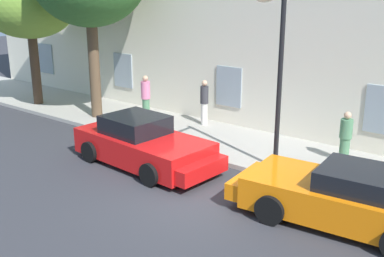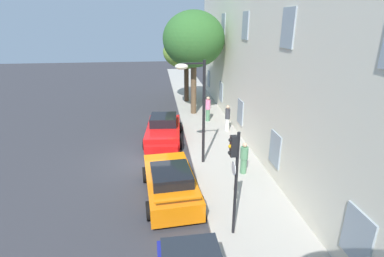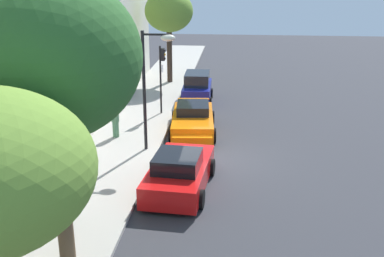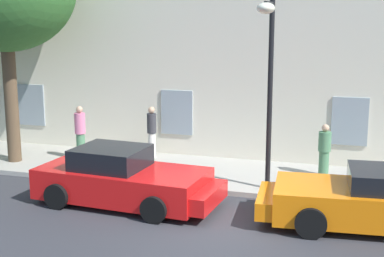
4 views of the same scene
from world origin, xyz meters
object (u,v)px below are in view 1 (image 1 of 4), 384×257
(street_lamp, at_px, (274,46))
(pedestrian_bystander, at_px, (204,102))
(tree_far_end, at_px, (29,6))
(pedestrian_strolling, at_px, (346,137))
(pedestrian_admiring, at_px, (146,98))
(sportscar_yellow_flank, at_px, (337,196))
(sportscar_red_lead, at_px, (147,146))

(street_lamp, height_order, pedestrian_bystander, street_lamp)
(tree_far_end, relative_size, pedestrian_bystander, 3.30)
(pedestrian_bystander, bearing_deg, pedestrian_strolling, -5.56)
(pedestrian_admiring, relative_size, pedestrian_bystander, 1.04)
(pedestrian_strolling, bearing_deg, pedestrian_admiring, -177.34)
(sportscar_yellow_flank, xyz_separation_m, pedestrian_admiring, (-8.93, 3.16, 0.44))
(sportscar_yellow_flank, bearing_deg, pedestrian_strolling, 108.02)
(pedestrian_admiring, bearing_deg, pedestrian_bystander, 22.92)
(pedestrian_bystander, bearing_deg, street_lamp, -32.48)
(sportscar_red_lead, xyz_separation_m, pedestrian_bystander, (-0.91, 4.16, 0.41))
(sportscar_red_lead, xyz_separation_m, pedestrian_admiring, (-3.07, 3.25, 0.43))
(sportscar_red_lead, bearing_deg, sportscar_yellow_flank, 0.95)
(sportscar_red_lead, height_order, sportscar_yellow_flank, sportscar_red_lead)
(tree_far_end, bearing_deg, pedestrian_strolling, 5.49)
(sportscar_red_lead, height_order, street_lamp, street_lamp)
(street_lamp, relative_size, pedestrian_strolling, 3.29)
(sportscar_yellow_flank, bearing_deg, pedestrian_bystander, 149.05)
(street_lamp, bearing_deg, pedestrian_strolling, 56.90)
(street_lamp, xyz_separation_m, pedestrian_strolling, (1.40, 2.15, -2.80))
(street_lamp, distance_m, pedestrian_strolling, 3.80)
(pedestrian_admiring, bearing_deg, street_lamp, -15.62)
(pedestrian_bystander, bearing_deg, sportscar_yellow_flank, -30.95)
(pedestrian_admiring, distance_m, pedestrian_bystander, 2.34)
(sportscar_yellow_flank, xyz_separation_m, pedestrian_bystander, (-6.78, 4.07, 0.42))
(pedestrian_admiring, height_order, pedestrian_bystander, pedestrian_admiring)
(pedestrian_strolling, bearing_deg, pedestrian_bystander, 174.44)
(sportscar_red_lead, relative_size, sportscar_yellow_flank, 0.98)
(pedestrian_admiring, relative_size, pedestrian_strolling, 1.15)
(pedestrian_strolling, distance_m, pedestrian_bystander, 5.66)
(street_lamp, relative_size, pedestrian_admiring, 2.87)
(sportscar_yellow_flank, distance_m, pedestrian_strolling, 3.71)
(sportscar_yellow_flank, height_order, pedestrian_strolling, pedestrian_strolling)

